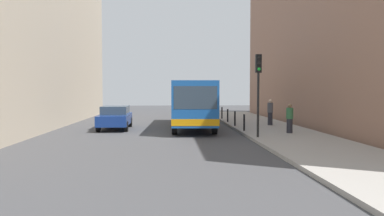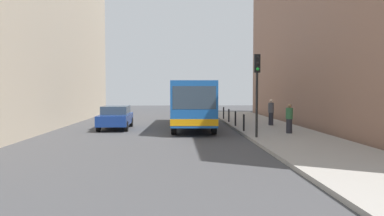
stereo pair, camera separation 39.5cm
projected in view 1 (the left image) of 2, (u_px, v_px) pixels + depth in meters
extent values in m
plane|color=#424244|center=(185.00, 135.00, 20.71)|extent=(80.00, 80.00, 0.00)
cube|color=#9E9991|center=(280.00, 133.00, 21.03)|extent=(4.40, 40.00, 0.15)
cube|color=#B2A38C|center=(1.00, 28.00, 23.68)|extent=(7.00, 32.00, 12.90)
cube|color=#936B56|center=(353.00, 32.00, 25.09)|extent=(7.00, 32.00, 12.78)
cube|color=#19519E|center=(193.00, 101.00, 24.85)|extent=(2.92, 11.09, 2.50)
cube|color=orange|center=(193.00, 115.00, 24.89)|extent=(2.94, 11.11, 0.36)
cube|color=#2D3D4C|center=(195.00, 98.00, 19.36)|extent=(2.26, 0.15, 1.20)
cube|color=#2D3D4C|center=(193.00, 96.00, 25.33)|extent=(2.87, 9.49, 1.00)
cylinder|color=black|center=(215.00, 125.00, 21.04)|extent=(0.32, 1.01, 1.00)
cylinder|color=black|center=(174.00, 125.00, 20.99)|extent=(0.32, 1.01, 1.00)
cylinder|color=black|center=(206.00, 116.00, 28.83)|extent=(0.32, 1.01, 1.00)
cylinder|color=black|center=(177.00, 116.00, 28.78)|extent=(0.32, 1.01, 1.00)
cube|color=navy|center=(115.00, 119.00, 23.75)|extent=(1.88, 4.43, 0.64)
cube|color=#2D3D4C|center=(115.00, 110.00, 23.87)|extent=(1.65, 2.49, 0.52)
cylinder|color=black|center=(126.00, 126.00, 22.34)|extent=(0.23, 0.64, 0.64)
cylinder|color=black|center=(98.00, 127.00, 22.21)|extent=(0.23, 0.64, 0.64)
cylinder|color=black|center=(130.00, 122.00, 25.33)|extent=(0.23, 0.64, 0.64)
cylinder|color=black|center=(106.00, 122.00, 25.20)|extent=(0.23, 0.64, 0.64)
cylinder|color=black|center=(258.00, 105.00, 18.51)|extent=(0.12, 0.12, 3.20)
cube|color=black|center=(258.00, 64.00, 18.42)|extent=(0.28, 0.24, 0.90)
sphere|color=black|center=(259.00, 58.00, 18.27)|extent=(0.16, 0.16, 0.16)
sphere|color=black|center=(259.00, 63.00, 18.29)|extent=(0.16, 0.16, 0.16)
sphere|color=green|center=(259.00, 69.00, 18.30)|extent=(0.16, 0.16, 0.16)
cylinder|color=black|center=(244.00, 122.00, 21.48)|extent=(0.11, 0.11, 0.95)
cylinder|color=black|center=(235.00, 119.00, 24.49)|extent=(0.11, 0.11, 0.95)
cylinder|color=black|center=(228.00, 115.00, 27.50)|extent=(0.11, 0.11, 0.95)
cylinder|color=black|center=(222.00, 113.00, 30.51)|extent=(0.11, 0.11, 0.95)
cylinder|color=#26262D|center=(290.00, 126.00, 20.36)|extent=(0.32, 0.32, 0.78)
cylinder|color=#336B3F|center=(290.00, 113.00, 20.33)|extent=(0.38, 0.38, 0.60)
sphere|color=#8C6647|center=(290.00, 106.00, 20.31)|extent=(0.21, 0.21, 0.21)
cylinder|color=#26262D|center=(270.00, 119.00, 24.94)|extent=(0.32, 0.32, 0.84)
cylinder|color=#4C4C51|center=(270.00, 108.00, 24.91)|extent=(0.38, 0.38, 0.65)
sphere|color=beige|center=(270.00, 101.00, 24.89)|extent=(0.23, 0.23, 0.23)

